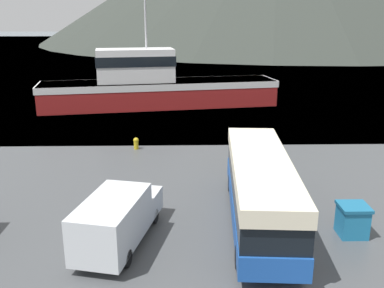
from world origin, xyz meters
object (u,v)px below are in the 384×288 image
fishing_boat (154,86)px  tour_bus (260,187)px  delivery_van (118,218)px  storage_bin (352,220)px

fishing_boat → tour_bus: bearing=3.8°
tour_bus → delivery_van: size_ratio=1.75×
fishing_boat → storage_bin: (10.45, -28.40, -1.50)m
tour_bus → storage_bin: (3.92, -1.29, -1.07)m
tour_bus → storage_bin: bearing=-14.2°
tour_bus → storage_bin: 4.26m
delivery_van → storage_bin: (10.22, 0.55, -0.48)m
delivery_van → fishing_boat: 28.96m
tour_bus → fishing_boat: bearing=107.5°
fishing_boat → storage_bin: fishing_boat is taller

